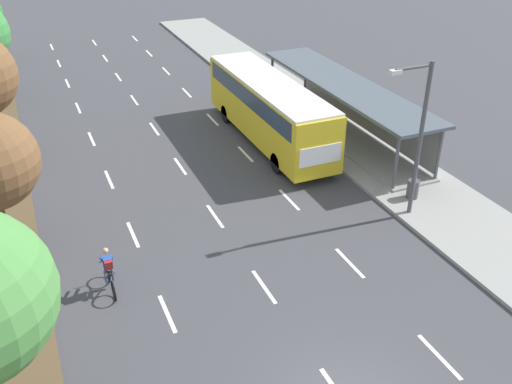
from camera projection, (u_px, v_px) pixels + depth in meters
sidewalk_right at (307, 110)px, 34.42m from camera, size 4.50×52.00×0.15m
lane_divider_left at (100, 158)px, 28.78m from camera, size 0.14×47.81×0.01m
lane_divider_center at (166, 146)px, 29.99m from camera, size 0.14×47.81×0.01m
lane_divider_right at (228, 136)px, 31.20m from camera, size 0.14×47.81×0.01m
bus_shelter at (347, 103)px, 30.44m from camera, size 2.90×13.95×2.86m
bus at (269, 105)px, 29.56m from camera, size 2.54×11.29×3.37m
cyclist at (109, 272)px, 19.28m from camera, size 0.46×1.82×1.71m
streetlight at (418, 131)px, 22.02m from camera, size 1.91×0.24×6.50m
trash_bin at (413, 189)px, 24.77m from camera, size 0.52×0.52×0.85m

